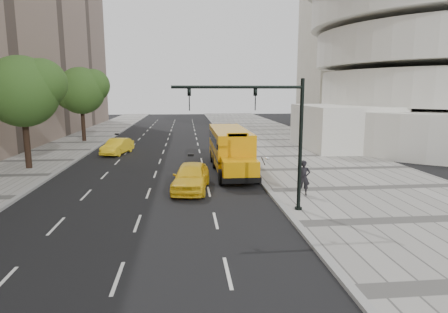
{
  "coord_description": "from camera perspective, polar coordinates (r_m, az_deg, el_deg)",
  "views": [
    {
      "loc": [
        1.23,
        -26.25,
        5.83
      ],
      "look_at": [
        3.5,
        -4.0,
        1.9
      ],
      "focal_mm": 30.0,
      "sensor_mm": 36.0,
      "label": 1
    }
  ],
  "objects": [
    {
      "name": "taxi_far",
      "position": [
        36.27,
        -15.93,
        1.49
      ],
      "size": [
        2.58,
        4.65,
        1.45
      ],
      "primitive_type": "imported",
      "rotation": [
        0.0,
        0.0,
        -0.25
      ],
      "color": "yellow",
      "rests_on": "ground"
    },
    {
      "name": "curb_museum",
      "position": [
        27.29,
        4.38,
        -2.24
      ],
      "size": [
        0.3,
        140.0,
        0.15
      ],
      "primitive_type": "cube",
      "color": "gray",
      "rests_on": "ground"
    },
    {
      "name": "sidewalk_far",
      "position": [
        29.53,
        -30.19,
        -2.65
      ],
      "size": [
        6.0,
        140.0,
        0.15
      ],
      "primitive_type": "cube",
      "color": "#989690",
      "rests_on": "ground"
    },
    {
      "name": "school_bus",
      "position": [
        28.15,
        0.91,
        1.66
      ],
      "size": [
        2.96,
        11.56,
        3.19
      ],
      "color": "orange",
      "rests_on": "ground"
    },
    {
      "name": "traffic_signal",
      "position": [
        17.56,
        7.26,
        4.21
      ],
      "size": [
        6.18,
        0.36,
        6.4
      ],
      "color": "black",
      "rests_on": "ground"
    },
    {
      "name": "pedestrian",
      "position": [
        21.05,
        12.04,
        -3.19
      ],
      "size": [
        0.8,
        0.62,
        1.94
      ],
      "primitive_type": "imported",
      "rotation": [
        0.0,
        0.0,
        -0.24
      ],
      "color": "black",
      "rests_on": "sidewalk_museum"
    },
    {
      "name": "ground",
      "position": [
        26.92,
        -8.31,
        -2.65
      ],
      "size": [
        140.0,
        140.0,
        0.0
      ],
      "primitive_type": "plane",
      "color": "black",
      "rests_on": "ground"
    },
    {
      "name": "curb_far",
      "position": [
        28.42,
        -24.67,
        -2.64
      ],
      "size": [
        0.3,
        140.0,
        0.15
      ],
      "primitive_type": "cube",
      "color": "gray",
      "rests_on": "ground"
    },
    {
      "name": "guggenheim",
      "position": [
        53.43,
        27.36,
        17.23
      ],
      "size": [
        33.2,
        42.2,
        35.0
      ],
      "color": "white",
      "rests_on": "ground"
    },
    {
      "name": "taxi_near",
      "position": [
        22.23,
        -5.04,
        -3.08
      ],
      "size": [
        2.59,
        5.06,
        1.65
      ],
      "primitive_type": "imported",
      "rotation": [
        0.0,
        0.0,
        -0.14
      ],
      "color": "yellow",
      "rests_on": "ground"
    },
    {
      "name": "tree_b",
      "position": [
        31.0,
        -28.23,
        8.8
      ],
      "size": [
        5.77,
        5.13,
        8.35
      ],
      "color": "black",
      "rests_on": "ground"
    },
    {
      "name": "sidewalk_museum",
      "position": [
        28.95,
        16.16,
        -1.9
      ],
      "size": [
        12.0,
        140.0,
        0.15
      ],
      "primitive_type": "cube",
      "color": "#989690",
      "rests_on": "ground"
    },
    {
      "name": "tree_c",
      "position": [
        45.79,
        -20.83,
        9.41
      ],
      "size": [
        5.91,
        5.25,
        8.48
      ],
      "color": "black",
      "rests_on": "ground"
    }
  ]
}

